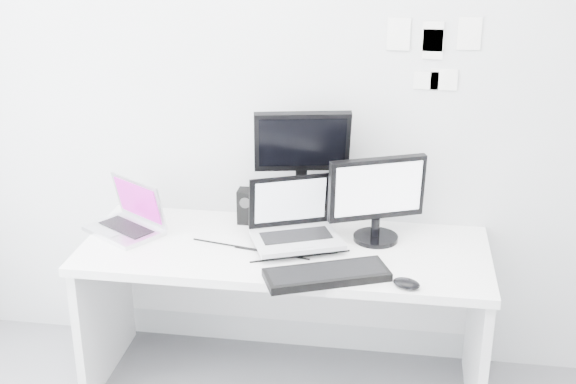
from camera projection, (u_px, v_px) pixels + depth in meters
name	position (u px, v px, depth m)	size (l,w,h in m)	color
back_wall	(296.00, 91.00, 3.48)	(3.60, 3.60, 0.00)	silver
desk	(284.00, 318.00, 3.52)	(1.80, 0.70, 0.73)	white
macbook	(122.00, 207.00, 3.48)	(0.34, 0.25, 0.25)	silver
speaker	(247.00, 206.00, 3.61)	(0.08, 0.08, 0.17)	black
dell_laptop	(297.00, 216.00, 3.32)	(0.37, 0.29, 0.31)	#BABCC2
rear_monitor	(302.00, 168.00, 3.48)	(0.43, 0.15, 0.59)	black
samsung_monitor	(377.00, 198.00, 3.38)	(0.44, 0.20, 0.40)	black
keyboard	(327.00, 275.00, 3.10)	(0.50, 0.18, 0.03)	black
mouse	(406.00, 283.00, 3.03)	(0.11, 0.07, 0.04)	black
wall_note_0	(399.00, 34.00, 3.31)	(0.10, 0.00, 0.14)	white
wall_note_1	(433.00, 44.00, 3.30)	(0.09, 0.00, 0.13)	white
wall_note_2	(469.00, 34.00, 3.27)	(0.10, 0.00, 0.14)	white
wall_note_3	(426.00, 80.00, 3.37)	(0.11, 0.00, 0.08)	white
wall_note_4	(433.00, 36.00, 3.29)	(0.09, 0.00, 0.13)	white
wall_note_5	(444.00, 80.00, 3.35)	(0.12, 0.00, 0.09)	white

